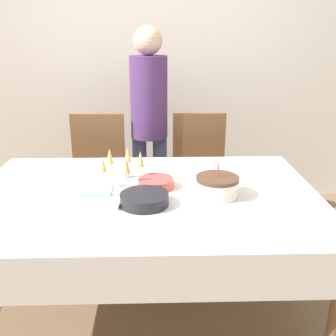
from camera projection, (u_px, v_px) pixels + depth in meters
name	position (u px, v px, depth m)	size (l,w,h in m)	color
ground_plane	(148.00, 313.00, 2.27)	(12.00, 12.00, 0.00)	brown
wall_back	(149.00, 54.00, 3.47)	(8.00, 0.05, 2.70)	silver
dining_table	(146.00, 211.00, 2.05)	(1.78, 1.20, 0.75)	silver
dining_chair_far_left	(97.00, 174.00, 2.95)	(0.44, 0.44, 0.96)	brown
dining_chair_far_right	(200.00, 173.00, 2.97)	(0.44, 0.44, 0.96)	brown
birthday_cake	(217.00, 186.00, 1.97)	(0.22, 0.22, 0.18)	silver
champagne_tray	(122.00, 170.00, 2.11)	(0.32, 0.32, 0.18)	silver
plate_stack_main	(145.00, 199.00, 1.87)	(0.23, 0.23, 0.06)	black
plate_stack_dessert	(156.00, 183.00, 2.08)	(0.19, 0.19, 0.05)	#CC4C47
cake_knife	(237.00, 208.00, 1.84)	(0.29, 0.12, 0.00)	silver
fork_pile	(102.00, 206.00, 1.85)	(0.18, 0.08, 0.02)	silver
napkin_pile	(98.00, 190.00, 2.03)	(0.15, 0.15, 0.01)	#8CC6E0
person_standing	(149.00, 114.00, 2.98)	(0.28, 0.28, 1.58)	#3F4C72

